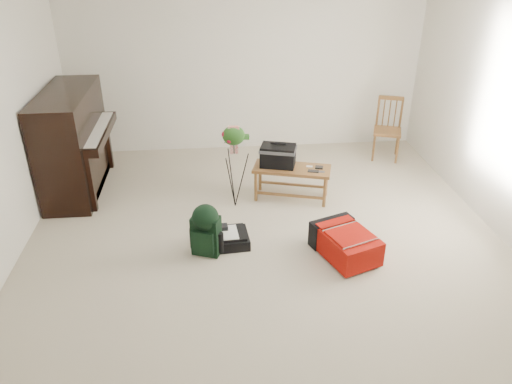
{
  "coord_description": "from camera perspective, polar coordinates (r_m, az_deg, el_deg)",
  "views": [
    {
      "loc": [
        -0.52,
        -4.22,
        2.93
      ],
      "look_at": [
        -0.08,
        0.35,
        0.49
      ],
      "focal_mm": 35.0,
      "sensor_mm": 36.0,
      "label": 1
    }
  ],
  "objects": [
    {
      "name": "floor",
      "position": [
        5.16,
        1.26,
        -6.59
      ],
      "size": [
        5.0,
        5.5,
        0.01
      ],
      "primitive_type": "cube",
      "color": "#C2B69C",
      "rests_on": "ground"
    },
    {
      "name": "dining_chair",
      "position": [
        7.3,
        14.72,
        6.95
      ],
      "size": [
        0.48,
        0.48,
        0.86
      ],
      "rotation": [
        0.0,
        0.0,
        -0.34
      ],
      "color": "brown",
      "rests_on": "floor"
    },
    {
      "name": "wall_back",
      "position": [
        7.19,
        -1.26,
        14.47
      ],
      "size": [
        5.0,
        0.04,
        2.5
      ],
      "primitive_type": "cube",
      "color": "white",
      "rests_on": "floor"
    },
    {
      "name": "green_backpack",
      "position": [
        4.98,
        -5.75,
        -4.06
      ],
      "size": [
        0.32,
        0.3,
        0.55
      ],
      "rotation": [
        0.0,
        0.0,
        -0.37
      ],
      "color": "black",
      "rests_on": "floor"
    },
    {
      "name": "flower_stand",
      "position": [
        5.72,
        -2.49,
        2.86
      ],
      "size": [
        0.36,
        0.36,
        1.03
      ],
      "rotation": [
        0.0,
        0.0,
        -0.13
      ],
      "color": "black",
      "rests_on": "floor"
    },
    {
      "name": "bench",
      "position": [
        5.9,
        2.99,
        3.59
      ],
      "size": [
        0.98,
        0.6,
        0.7
      ],
      "rotation": [
        0.0,
        0.0,
        -0.28
      ],
      "color": "brown",
      "rests_on": "floor"
    },
    {
      "name": "red_suitcase",
      "position": [
        5.11,
        10.06,
        -5.48
      ],
      "size": [
        0.65,
        0.8,
        0.28
      ],
      "rotation": [
        0.0,
        0.0,
        0.36
      ],
      "color": "#AE0E07",
      "rests_on": "floor"
    },
    {
      "name": "black_duffel",
      "position": [
        5.22,
        -3.48,
        -5.27
      ],
      "size": [
        0.49,
        0.41,
        0.2
      ],
      "rotation": [
        0.0,
        0.0,
        0.07
      ],
      "color": "black",
      "rests_on": "floor"
    },
    {
      "name": "piano",
      "position": [
        6.49,
        -20.08,
        5.17
      ],
      "size": [
        0.71,
        1.5,
        1.25
      ],
      "color": "black",
      "rests_on": "floor"
    }
  ]
}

